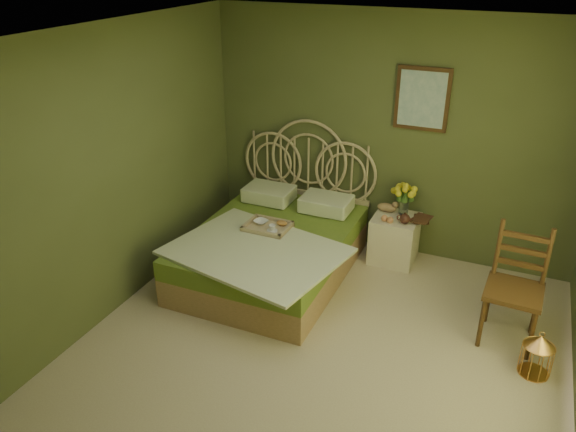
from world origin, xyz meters
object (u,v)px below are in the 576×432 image
at_px(nightstand, 396,231).
at_px(bed, 274,245).
at_px(birdcage, 537,355).
at_px(chair, 516,278).

bearing_deg(nightstand, bed, -145.84).
relative_size(bed, birdcage, 6.06).
height_order(nightstand, chair, chair).
bearing_deg(birdcage, nightstand, 137.82).
bearing_deg(nightstand, chair, -35.88).
bearing_deg(chair, bed, 179.10).
bearing_deg(bed, chair, -3.60).
height_order(bed, chair, bed).
bearing_deg(chair, nightstand, 146.83).
distance_m(bed, nightstand, 1.34).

